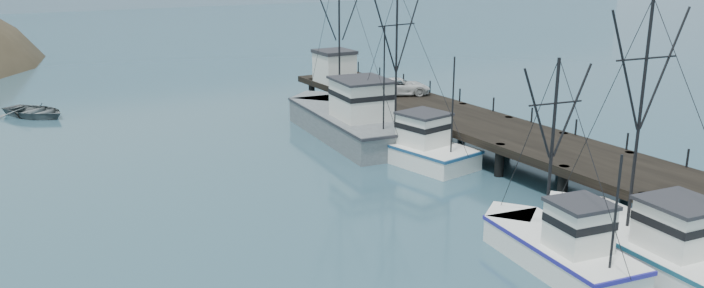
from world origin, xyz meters
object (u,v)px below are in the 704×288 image
Objects in this scene: pier_shed at (334,66)px; trawler_mid at (556,247)px; trawler_far at (406,146)px; pickup_truck at (400,86)px; work_vessel at (348,120)px; pier at (479,126)px; motorboat at (35,117)px; trawler_near at (645,243)px.

trawler_mid is at bearing -102.24° from pier_shed.
pickup_truck is (5.63, 9.22, 1.85)m from trawler_far.
work_vessel is 5.03× the size of pier_shed.
trawler_mid is at bearing -97.05° from work_vessel.
pier is 10.22m from pickup_truck.
pickup_truck reaches higher than motorboat.
pier_shed is 0.54× the size of motorboat.
trawler_near is 35.08m from pier_shed.
trawler_mid is (-8.69, -15.47, -0.87)m from pier.
pier_shed is 25.09m from motorboat.
motorboat is at bearing 134.21° from pier.
trawler_near is 47.24m from motorboat.
pier_shed is at bearing 77.76° from trawler_mid.
trawler_far is at bearing 169.86° from pier.
pickup_truck is at bearing 58.61° from trawler_far.
trawler_far is at bearing 78.32° from trawler_mid.
pickup_truck is at bearing -65.19° from motorboat.
motorboat is at bearing 136.64° from work_vessel.
work_vessel is (2.85, 23.07, 0.41)m from trawler_mid.
pier is 3.81× the size of trawler_near.
pier_shed is (4.34, 10.09, 2.19)m from work_vessel.
trawler_mid is 1.90× the size of pickup_truck.
trawler_mid is 1.55× the size of motorboat.
pickup_truck is (9.02, 25.63, 1.85)m from trawler_mid.
trawler_mid is at bearing -102.04° from motorboat.
pier is 35.92m from motorboat.
trawler_near is at bearing -95.91° from pier_shed.
trawler_far reaches higher than pier.
motorboat is (-25.02, 25.72, -1.69)m from pier.
trawler_near is 1.02× the size of trawler_far.
pier is 4.80× the size of trawler_mid.
pier_shed is (7.19, 33.16, 2.60)m from trawler_mid.
pier is 2.73× the size of work_vessel.
work_vessel is at bearing 91.71° from trawler_near.
trawler_near is 1.96× the size of motorboat.
trawler_far is at bearing -85.14° from motorboat.
trawler_mid is 16.76m from trawler_far.
trawler_near is 24.72m from work_vessel.
trawler_near is at bearing -98.72° from motorboat.
pier is 9.60m from work_vessel.
work_vessel is at bearing -113.28° from pier_shed.
work_vessel reaches higher than trawler_near.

